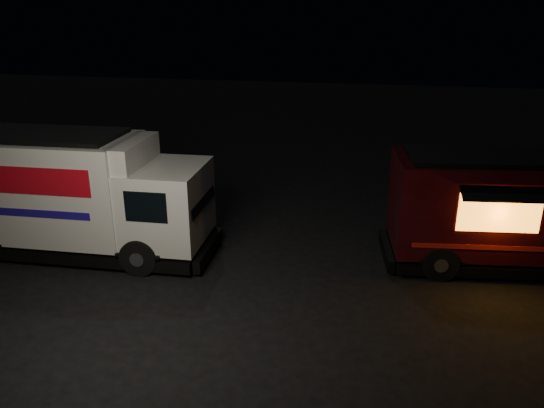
{
  "coord_description": "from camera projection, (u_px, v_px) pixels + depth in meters",
  "views": [
    {
      "loc": [
        2.97,
        -11.96,
        6.86
      ],
      "look_at": [
        0.08,
        2.0,
        1.56
      ],
      "focal_mm": 35.0,
      "sensor_mm": 36.0,
      "label": 1
    }
  ],
  "objects": [
    {
      "name": "white_truck",
      "position": [
        79.0,
        194.0,
        15.34
      ],
      "size": [
        7.97,
        2.99,
        3.57
      ],
      "primitive_type": null,
      "rotation": [
        0.0,
        0.0,
        0.04
      ],
      "color": "silver",
      "rests_on": "ground"
    },
    {
      "name": "red_truck",
      "position": [
        513.0,
        211.0,
        14.57
      ],
      "size": [
        7.11,
        3.33,
        3.19
      ],
      "primitive_type": null,
      "rotation": [
        0.0,
        0.0,
        0.12
      ],
      "color": "#340910",
      "rests_on": "ground"
    },
    {
      "name": "ground",
      "position": [
        254.0,
        285.0,
        13.94
      ],
      "size": [
        80.0,
        80.0,
        0.0
      ],
      "primitive_type": "plane",
      "color": "black",
      "rests_on": "ground"
    }
  ]
}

